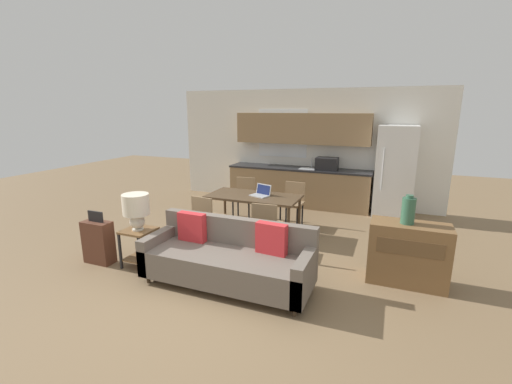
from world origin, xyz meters
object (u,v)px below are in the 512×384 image
object	(u,v)px
side_table	(139,242)
suitcase	(98,242)
dining_chair_far_left	(244,195)
laptop	(261,193)
refrigerator	(395,172)
dining_chair_far_right	(293,201)
table_lamp	(136,208)
dining_table	(254,199)
couch	(229,259)
dining_chair_near_left	(207,216)
vase	(408,210)
credenza	(408,254)
dining_chair_near_right	(267,224)

from	to	relation	value
side_table	suitcase	size ratio (longest dim) A/B	0.70
dining_chair_far_left	laptop	size ratio (longest dim) A/B	2.21
refrigerator	dining_chair_far_right	bearing A→B (deg)	-142.27
table_lamp	suitcase	world-z (taller)	table_lamp
refrigerator	dining_table	bearing A→B (deg)	-137.82
table_lamp	dining_chair_far_right	size ratio (longest dim) A/B	0.62
couch	dining_chair_near_left	xyz separation A→B (m)	(-0.95, 1.08, 0.15)
vase	dining_chair_far_right	bearing A→B (deg)	139.82
credenza	dining_chair_far_left	distance (m)	3.56
suitcase	table_lamp	bearing A→B (deg)	11.95
refrigerator	dining_chair_far_left	world-z (taller)	refrigerator
couch	vase	bearing A→B (deg)	22.65
refrigerator	credenza	world-z (taller)	refrigerator
table_lamp	laptop	xyz separation A→B (m)	(1.15, 1.91, -0.12)
suitcase	couch	bearing A→B (deg)	4.60
credenza	dining_chair_near_left	size ratio (longest dim) A/B	1.15
dining_table	dining_chair_near_left	bearing A→B (deg)	-125.28
table_lamp	dining_chair_near_left	xyz separation A→B (m)	(0.49, 1.11, -0.39)
vase	dining_chair_near_right	bearing A→B (deg)	174.23
dining_table	side_table	world-z (taller)	dining_table
dining_table	dining_chair_near_left	distance (m)	0.94
suitcase	dining_chair_far_left	bearing A→B (deg)	67.91
dining_chair_far_right	dining_chair_far_left	bearing A→B (deg)	178.99
side_table	dining_chair_near_left	distance (m)	1.21
dining_chair_near_left	laptop	xyz separation A→B (m)	(0.67, 0.80, 0.28)
couch	side_table	size ratio (longest dim) A/B	3.96
dining_chair_near_right	vase	bearing A→B (deg)	170.21
vase	couch	bearing A→B (deg)	-157.35
suitcase	dining_table	bearing A→B (deg)	50.24
side_table	dining_chair_far_left	size ratio (longest dim) A/B	0.66
table_lamp	laptop	world-z (taller)	table_lamp
dining_chair_far_right	dining_chair_near_left	size ratio (longest dim) A/B	1.00
table_lamp	dining_chair_far_right	bearing A→B (deg)	58.97
dining_chair_far_right	vase	bearing A→B (deg)	-38.05
credenza	dining_chair_near_left	distance (m)	3.11
couch	dining_chair_near_right	size ratio (longest dim) A/B	2.60
table_lamp	credenza	distance (m)	3.74
laptop	couch	bearing A→B (deg)	-62.97
side_table	dining_chair_far_left	distance (m)	2.68
dining_chair_near_right	dining_chair_near_left	bearing A→B (deg)	-4.03
side_table	table_lamp	size ratio (longest dim) A/B	1.06
dining_chair_far_right	suitcase	bearing A→B (deg)	-126.79
table_lamp	dining_chair_near_left	size ratio (longest dim) A/B	0.62
refrigerator	dining_chair_near_left	size ratio (longest dim) A/B	2.26
couch	suitcase	xyz separation A→B (m)	(-2.08, -0.17, -0.02)
refrigerator	dining_chair_near_right	bearing A→B (deg)	-122.07
table_lamp	suitcase	bearing A→B (deg)	-168.05
dining_chair_far_right	suitcase	xyz separation A→B (m)	(-2.20, -2.72, -0.17)
vase	laptop	bearing A→B (deg)	157.19
dining_chair_far_right	suitcase	distance (m)	3.50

